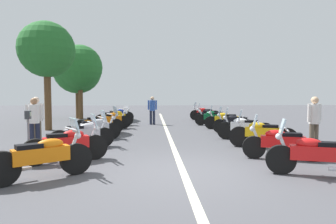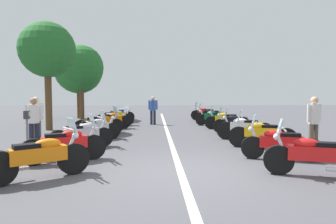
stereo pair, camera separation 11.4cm
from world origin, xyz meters
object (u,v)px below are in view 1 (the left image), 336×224
at_px(motorcycle_right_row_5, 226,120).
at_px(parking_meter, 28,125).
at_px(motorcycle_left_row_1, 67,144).
at_px(motorcycle_left_row_6, 115,118).
at_px(motorcycle_right_row_7, 209,115).
at_px(roadside_tree_0, 47,50).
at_px(motorcycle_left_row_3, 95,128).
at_px(roadside_tree_2, 77,70).
at_px(motorcycle_left_row_0, 43,157).
at_px(bystander_0, 36,116).
at_px(bystander_3, 314,119).
at_px(motorcycle_right_row_2, 262,133).
at_px(motorcycle_right_row_4, 235,123).
at_px(motorcycle_right_row_8, 204,113).
at_px(motorcycle_left_row_2, 83,134).
at_px(motorcycle_left_row_7, 118,115).
at_px(motorcycle_right_row_1, 281,143).
at_px(bystander_1, 152,108).
at_px(motorcycle_right_row_0, 316,154).
at_px(bystander_4, 34,119).
at_px(motorcycle_right_row_6, 214,118).
at_px(motorcycle_left_row_5, 110,120).
at_px(motorcycle_left_row_4, 100,124).
at_px(roadside_tree_1, 80,67).
at_px(motorcycle_right_row_3, 244,127).

distance_m(motorcycle_right_row_5, parking_meter, 9.36).
bearing_deg(motorcycle_left_row_1, motorcycle_left_row_6, 63.55).
xyz_separation_m(motorcycle_right_row_7, roadside_tree_0, (-3.46, 8.54, 3.38)).
relative_size(motorcycle_left_row_3, roadside_tree_2, 0.35).
xyz_separation_m(motorcycle_right_row_7, roadside_tree_2, (3.55, 8.88, 3.04)).
distance_m(motorcycle_left_row_0, bystander_0, 4.82).
relative_size(motorcycle_left_row_0, bystander_3, 1.08).
xyz_separation_m(motorcycle_right_row_2, motorcycle_right_row_4, (3.42, -0.12, -0.01)).
distance_m(bystander_0, roadside_tree_2, 11.34).
bearing_deg(motorcycle_right_row_8, bystander_3, 121.18).
relative_size(motorcycle_left_row_2, motorcycle_left_row_7, 1.01).
relative_size(motorcycle_left_row_3, motorcycle_right_row_7, 0.94).
bearing_deg(motorcycle_left_row_2, roadside_tree_2, 78.36).
relative_size(motorcycle_left_row_3, motorcycle_left_row_7, 0.99).
distance_m(motorcycle_right_row_1, bystander_1, 9.87).
height_order(motorcycle_right_row_0, bystander_4, bystander_4).
bearing_deg(bystander_3, motorcycle_right_row_6, 174.48).
relative_size(bystander_4, roadside_tree_2, 0.31).
height_order(motorcycle_right_row_4, motorcycle_right_row_7, motorcycle_right_row_4).
relative_size(motorcycle_left_row_5, roadside_tree_2, 0.37).
xyz_separation_m(motorcycle_right_row_8, bystander_4, (-9.70, 7.27, 0.47)).
bearing_deg(motorcycle_left_row_3, bystander_4, -164.04).
bearing_deg(motorcycle_left_row_7, motorcycle_right_row_1, -89.14).
height_order(motorcycle_left_row_4, motorcycle_left_row_6, motorcycle_left_row_4).
height_order(parking_meter, bystander_1, bystander_1).
distance_m(motorcycle_left_row_3, roadside_tree_1, 10.56).
bearing_deg(motorcycle_right_row_0, motorcycle_left_row_0, 17.90).
bearing_deg(motorcycle_right_row_4, motorcycle_right_row_2, 111.08).
height_order(bystander_3, bystander_4, bystander_3).
xyz_separation_m(motorcycle_right_row_3, motorcycle_right_row_6, (5.09, 0.09, -0.02)).
bearing_deg(motorcycle_left_row_4, bystander_4, -143.42).
distance_m(motorcycle_right_row_8, roadside_tree_2, 9.57).
bearing_deg(motorcycle_right_row_3, roadside_tree_1, -30.12).
height_order(motorcycle_right_row_1, motorcycle_right_row_3, motorcycle_right_row_3).
height_order(motorcycle_right_row_4, bystander_3, bystander_3).
bearing_deg(motorcycle_left_row_3, motorcycle_right_row_3, -28.06).
bearing_deg(motorcycle_left_row_2, motorcycle_right_row_8, 33.72).
bearing_deg(motorcycle_right_row_7, bystander_1, 30.12).
height_order(motorcycle_right_row_1, roadside_tree_2, roadside_tree_2).
xyz_separation_m(motorcycle_left_row_0, bystander_4, (3.64, 1.60, 0.47)).
height_order(motorcycle_left_row_0, motorcycle_left_row_3, motorcycle_left_row_0).
bearing_deg(motorcycle_left_row_2, motorcycle_left_row_7, 62.63).
height_order(motorcycle_left_row_1, motorcycle_left_row_7, motorcycle_left_row_1).
distance_m(motorcycle_right_row_0, bystander_3, 3.24).
distance_m(motorcycle_right_row_6, motorcycle_right_row_7, 1.88).
xyz_separation_m(bystander_3, roadside_tree_2, (12.64, 10.35, 2.52)).
xyz_separation_m(motorcycle_right_row_7, bystander_1, (-1.08, 3.52, 0.48)).
relative_size(motorcycle_right_row_4, bystander_0, 1.19).
relative_size(motorcycle_left_row_4, motorcycle_right_row_5, 0.93).
distance_m(parking_meter, bystander_4, 1.67).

